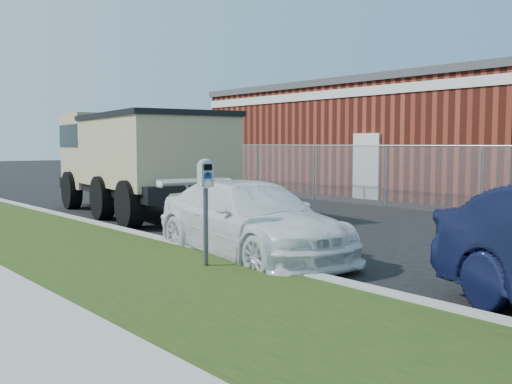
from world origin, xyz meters
TOP-DOWN VIEW (x-y plane):
  - ground at (0.00, 0.00)m, footprint 120.00×120.00m
  - chainlink_fence at (6.00, 7.00)m, footprint 0.06×30.06m
  - brick_building at (12.00, 8.00)m, footprint 9.20×14.20m
  - parking_meter at (-3.32, -0.23)m, footprint 0.21×0.15m
  - white_wagon at (-2.03, 0.40)m, footprint 2.18×4.42m
  - dump_truck at (-0.42, 7.23)m, footprint 3.54×7.21m

SIDE VIEW (x-z plane):
  - ground at x=0.00m, z-range 0.00..0.00m
  - white_wagon at x=-2.03m, z-range 0.00..1.24m
  - parking_meter at x=-3.32m, z-range 0.48..1.98m
  - chainlink_fence at x=6.00m, z-range -13.74..16.26m
  - dump_truck at x=-0.42m, z-range 0.17..2.89m
  - brick_building at x=12.00m, z-range 0.04..4.21m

